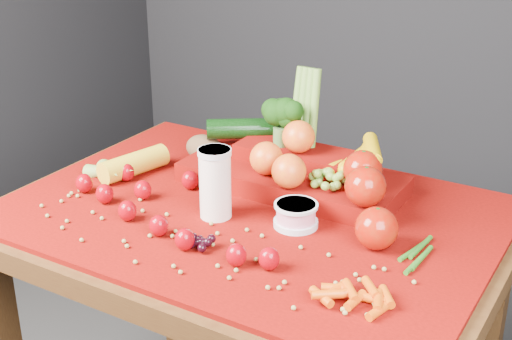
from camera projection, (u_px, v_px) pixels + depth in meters
The scene contains 12 objects.
table at pixel (251, 252), 1.61m from camera, with size 1.10×0.80×0.75m.
red_cloth at pixel (251, 212), 1.57m from camera, with size 1.05×0.75×0.01m, color #780704.
milk_glass at pixel (215, 181), 1.51m from camera, with size 0.07×0.07×0.16m.
yogurt_bowl at pixel (296, 214), 1.49m from camera, with size 0.09×0.09×0.05m.
strawberry_scatter at pixel (159, 207), 1.53m from camera, with size 0.58×0.28×0.05m.
dark_grape_cluster at pixel (199, 241), 1.41m from camera, with size 0.06×0.05×0.03m, color black, non-canonical shape.
soybean_scatter at pixel (199, 246), 1.41m from camera, with size 0.84×0.24×0.01m, color #9E8E44, non-canonical shape.
corn_ear at pixel (118, 169), 1.73m from camera, with size 0.22×0.25×0.06m.
potato at pixel (204, 148), 1.83m from camera, with size 0.10×0.07×0.07m, color brown.
baby_carrot_pile at pixel (352, 299), 1.22m from camera, with size 0.17×0.17×0.03m, color #CD4807, non-canonical shape.
green_bean_pile at pixel (419, 255), 1.38m from camera, with size 0.14×0.12×0.01m, color #256316, non-canonical shape.
produce_mound at pixel (304, 167), 1.64m from camera, with size 0.59×0.39×0.27m.
Camera 1 is at (0.73, -1.21, 1.46)m, focal length 50.00 mm.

